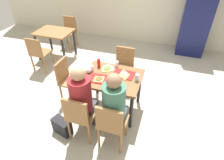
% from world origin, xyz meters
% --- Properties ---
extents(ground_plane, '(10.00, 10.00, 0.02)m').
position_xyz_m(ground_plane, '(0.00, 0.00, -0.01)').
color(ground_plane, '#B2AD9E').
extents(main_table, '(0.99, 0.79, 0.73)m').
position_xyz_m(main_table, '(0.00, 0.00, 0.62)').
color(main_table, brown).
rests_on(main_table, ground_plane).
extents(chair_near_left, '(0.40, 0.40, 0.87)m').
position_xyz_m(chair_near_left, '(-0.25, -0.78, 0.51)').
color(chair_near_left, olive).
rests_on(chair_near_left, ground_plane).
extents(chair_near_right, '(0.40, 0.40, 0.87)m').
position_xyz_m(chair_near_right, '(0.25, -0.78, 0.51)').
color(chair_near_right, olive).
rests_on(chair_near_right, ground_plane).
extents(chair_far_side, '(0.40, 0.40, 0.87)m').
position_xyz_m(chair_far_side, '(0.00, 0.78, 0.51)').
color(chair_far_side, olive).
rests_on(chair_far_side, ground_plane).
extents(chair_left_end, '(0.40, 0.40, 0.87)m').
position_xyz_m(chair_left_end, '(-0.88, 0.00, 0.51)').
color(chair_left_end, olive).
rests_on(chair_left_end, ground_plane).
extents(person_in_red, '(0.32, 0.42, 1.28)m').
position_xyz_m(person_in_red, '(-0.25, -0.64, 0.76)').
color(person_in_red, '#383842').
rests_on(person_in_red, ground_plane).
extents(person_in_brown_jacket, '(0.32, 0.42, 1.28)m').
position_xyz_m(person_in_brown_jacket, '(0.25, -0.64, 0.76)').
color(person_in_brown_jacket, '#383842').
rests_on(person_in_brown_jacket, ground_plane).
extents(tray_red_near, '(0.37, 0.27, 0.02)m').
position_xyz_m(tray_red_near, '(-0.17, -0.14, 0.74)').
color(tray_red_near, red).
rests_on(tray_red_near, main_table).
extents(tray_red_far, '(0.38, 0.28, 0.02)m').
position_xyz_m(tray_red_far, '(0.17, 0.12, 0.74)').
color(tray_red_far, red).
rests_on(tray_red_far, main_table).
extents(paper_plate_center, '(0.22, 0.22, 0.01)m').
position_xyz_m(paper_plate_center, '(-0.15, 0.22, 0.74)').
color(paper_plate_center, white).
rests_on(paper_plate_center, main_table).
extents(paper_plate_near_edge, '(0.22, 0.22, 0.01)m').
position_xyz_m(paper_plate_near_edge, '(0.15, -0.22, 0.74)').
color(paper_plate_near_edge, white).
rests_on(paper_plate_near_edge, main_table).
extents(pizza_slice_a, '(0.22, 0.23, 0.02)m').
position_xyz_m(pizza_slice_a, '(-0.18, -0.16, 0.76)').
color(pizza_slice_a, tan).
rests_on(pizza_slice_a, tray_red_near).
extents(pizza_slice_b, '(0.21, 0.27, 0.02)m').
position_xyz_m(pizza_slice_b, '(0.19, 0.09, 0.76)').
color(pizza_slice_b, tan).
rests_on(pizza_slice_b, tray_red_far).
extents(pizza_slice_c, '(0.23, 0.25, 0.02)m').
position_xyz_m(pizza_slice_c, '(-0.16, 0.19, 0.75)').
color(pizza_slice_c, '#DBAD60').
rests_on(pizza_slice_c, paper_plate_center).
extents(pizza_slice_d, '(0.22, 0.20, 0.02)m').
position_xyz_m(pizza_slice_d, '(0.14, -0.19, 0.75)').
color(pizza_slice_d, '#DBAD60').
rests_on(pizza_slice_d, paper_plate_near_edge).
extents(plastic_cup_a, '(0.07, 0.07, 0.10)m').
position_xyz_m(plastic_cup_a, '(-0.02, 0.33, 0.78)').
color(plastic_cup_a, white).
rests_on(plastic_cup_a, main_table).
extents(plastic_cup_b, '(0.07, 0.07, 0.10)m').
position_xyz_m(plastic_cup_b, '(0.02, -0.33, 0.78)').
color(plastic_cup_b, white).
rests_on(plastic_cup_b, main_table).
extents(plastic_cup_c, '(0.07, 0.07, 0.10)m').
position_xyz_m(plastic_cup_c, '(-0.39, 0.06, 0.78)').
color(plastic_cup_c, white).
rests_on(plastic_cup_c, main_table).
extents(soda_can, '(0.07, 0.07, 0.12)m').
position_xyz_m(soda_can, '(0.42, 0.02, 0.80)').
color(soda_can, '#B7BCC6').
rests_on(soda_can, main_table).
extents(condiment_bottle, '(0.06, 0.06, 0.16)m').
position_xyz_m(condiment_bottle, '(-0.32, 0.22, 0.81)').
color(condiment_bottle, red).
rests_on(condiment_bottle, main_table).
extents(foil_bundle, '(0.10, 0.10, 0.10)m').
position_xyz_m(foil_bundle, '(-0.42, -0.02, 0.78)').
color(foil_bundle, silver).
rests_on(foil_bundle, main_table).
extents(handbag, '(0.35, 0.24, 0.28)m').
position_xyz_m(handbag, '(-0.60, -0.79, 0.14)').
color(handbag, black).
rests_on(handbag, ground_plane).
extents(drink_fridge, '(0.70, 0.60, 1.90)m').
position_xyz_m(drink_fridge, '(1.37, 2.85, 0.95)').
color(drink_fridge, '#14194C').
rests_on(drink_fridge, ground_plane).
extents(background_table, '(0.90, 0.70, 0.73)m').
position_xyz_m(background_table, '(-2.04, 1.44, 0.61)').
color(background_table, olive).
rests_on(background_table, ground_plane).
extents(background_chair_near, '(0.40, 0.40, 0.87)m').
position_xyz_m(background_chair_near, '(-2.04, 0.71, 0.51)').
color(background_chair_near, olive).
rests_on(background_chair_near, ground_plane).
extents(background_chair_far, '(0.40, 0.40, 0.87)m').
position_xyz_m(background_chair_far, '(-2.04, 2.17, 0.51)').
color(background_chair_far, olive).
rests_on(background_chair_far, ground_plane).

